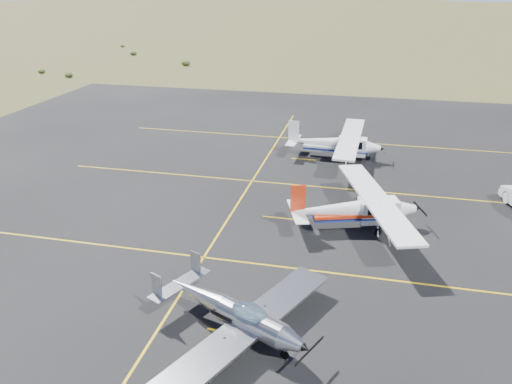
% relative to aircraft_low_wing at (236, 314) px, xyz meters
% --- Properties ---
extents(ground, '(1600.00, 1600.00, 0.00)m').
position_rel_aircraft_low_wing_xyz_m(ground, '(2.73, 3.51, -1.01)').
color(ground, '#383D1C').
rests_on(ground, ground).
extents(apron, '(72.00, 72.00, 0.02)m').
position_rel_aircraft_low_wing_xyz_m(apron, '(2.73, 10.51, -1.01)').
color(apron, black).
rests_on(apron, ground).
extents(aircraft_low_wing, '(7.35, 9.39, 2.11)m').
position_rel_aircraft_low_wing_xyz_m(aircraft_low_wing, '(0.00, 0.00, 0.00)').
color(aircraft_low_wing, silver).
rests_on(aircraft_low_wing, apron).
extents(aircraft_cessna, '(7.73, 11.10, 2.84)m').
position_rel_aircraft_low_wing_xyz_m(aircraft_cessna, '(4.32, 10.75, 0.26)').
color(aircraft_cessna, white).
rests_on(aircraft_cessna, apron).
extents(aircraft_plain, '(6.74, 11.26, 2.86)m').
position_rel_aircraft_low_wing_xyz_m(aircraft_plain, '(2.14, 22.96, 0.26)').
color(aircraft_plain, white).
rests_on(aircraft_plain, apron).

